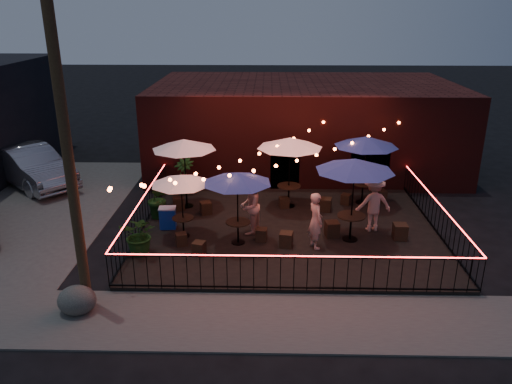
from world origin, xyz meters
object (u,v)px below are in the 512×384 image
(cafe_table_3, at_px, (290,144))
(cooler, at_px, (168,218))
(cafe_table_4, at_px, (355,166))
(cafe_table_5, at_px, (366,142))
(cafe_table_0, at_px, (181,180))
(cafe_table_1, at_px, (184,145))
(cafe_table_2, at_px, (237,179))
(utility_pole, at_px, (68,158))
(boulder, at_px, (77,300))

(cafe_table_3, relative_size, cooler, 3.66)
(cafe_table_4, xyz_separation_m, cooler, (-6.14, 0.77, -2.14))
(cafe_table_3, xyz_separation_m, cafe_table_5, (2.87, 0.41, -0.04))
(cafe_table_0, bearing_deg, cooler, 134.94)
(cafe_table_1, xyz_separation_m, cafe_table_2, (2.14, -3.11, -0.22))
(cafe_table_0, bearing_deg, utility_pole, -115.96)
(utility_pole, relative_size, cooler, 10.54)
(cafe_table_0, bearing_deg, cafe_table_1, 96.52)
(cafe_table_3, xyz_separation_m, boulder, (-5.61, -7.03, -2.25))
(boulder, bearing_deg, cafe_table_1, 76.03)
(utility_pole, height_order, cafe_table_3, utility_pole)
(cafe_table_2, distance_m, cafe_table_5, 5.88)
(cafe_table_3, distance_m, cafe_table_5, 2.90)
(cooler, bearing_deg, cafe_table_2, -27.76)
(utility_pole, height_order, cafe_table_1, utility_pole)
(cafe_table_4, bearing_deg, cooler, 172.83)
(cafe_table_0, bearing_deg, cafe_table_5, 26.16)
(cafe_table_0, relative_size, cafe_table_5, 0.76)
(cafe_table_3, relative_size, cafe_table_4, 0.86)
(cafe_table_2, bearing_deg, boulder, -135.38)
(cafe_table_3, bearing_deg, cafe_table_0, -142.42)
(utility_pole, distance_m, cafe_table_3, 8.75)
(cafe_table_0, distance_m, cafe_table_3, 4.56)
(cafe_table_4, distance_m, cafe_table_5, 3.44)
(utility_pole, xyz_separation_m, cafe_table_4, (7.40, 3.78, -1.32))
(cafe_table_1, relative_size, cafe_table_5, 0.87)
(cafe_table_1, bearing_deg, utility_pole, -103.71)
(cafe_table_5, bearing_deg, utility_pole, -139.74)
(cafe_table_1, bearing_deg, cafe_table_3, 1.66)
(cafe_table_4, bearing_deg, cafe_table_0, 178.66)
(cafe_table_3, height_order, cooler, cafe_table_3)
(cooler, bearing_deg, cafe_table_0, -48.89)
(cafe_table_0, relative_size, boulder, 2.48)
(cafe_table_1, distance_m, cafe_table_5, 6.78)
(utility_pole, height_order, cafe_table_5, utility_pole)
(cafe_table_2, height_order, cafe_table_5, cafe_table_5)
(cafe_table_0, distance_m, cafe_table_4, 5.53)
(cooler, bearing_deg, cafe_table_4, -10.99)
(utility_pole, height_order, cafe_table_4, utility_pole)
(cafe_table_3, height_order, boulder, cafe_table_3)
(cafe_table_4, bearing_deg, cafe_table_1, 154.40)
(utility_pole, relative_size, cafe_table_1, 3.03)
(cafe_table_0, height_order, cafe_table_3, cafe_table_3)
(cafe_table_0, xyz_separation_m, cafe_table_2, (1.84, -0.46, 0.23))
(cafe_table_5, height_order, cooler, cafe_table_5)
(cafe_table_1, relative_size, cooler, 3.48)
(cafe_table_2, bearing_deg, cooler, 156.06)
(cafe_table_3, distance_m, boulder, 9.28)
(cafe_table_1, relative_size, cafe_table_4, 0.81)
(cafe_table_1, height_order, boulder, cafe_table_1)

